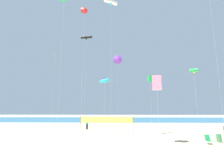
{
  "coord_description": "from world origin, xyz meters",
  "views": [
    {
      "loc": [
        -0.89,
        -15.96,
        3.77
      ],
      "look_at": [
        -1.43,
        9.43,
        8.37
      ],
      "focal_mm": 27.9,
      "sensor_mm": 36.0,
      "label": 1
    }
  ],
  "objects_px": {
    "beach_handbag": "(200,142)",
    "kite_cyan_inflatable": "(105,81)",
    "volleyball_net": "(106,120)",
    "kite_magenta_diamond": "(210,1)",
    "kite_red_delta": "(84,10)",
    "kite_lime_diamond": "(55,59)",
    "beachgoer_teal_shirt": "(87,124)",
    "kite_white_tube": "(111,2)",
    "kite_green_tube": "(194,71)",
    "kite_black_tube": "(86,37)",
    "trash_barrel": "(219,138)",
    "kite_pink_box": "(157,83)",
    "folding_beach_chair": "(208,139)",
    "kite_violet_delta": "(118,59)",
    "kite_green_box": "(150,79)"
  },
  "relations": [
    {
      "from": "trash_barrel",
      "to": "beach_handbag",
      "type": "relative_size",
      "value": 2.51
    },
    {
      "from": "kite_pink_box",
      "to": "kite_magenta_diamond",
      "type": "bearing_deg",
      "value": 27.57
    },
    {
      "from": "kite_green_box",
      "to": "kite_red_delta",
      "type": "relative_size",
      "value": 0.49
    },
    {
      "from": "kite_violet_delta",
      "to": "kite_lime_diamond",
      "type": "relative_size",
      "value": 0.93
    },
    {
      "from": "kite_violet_delta",
      "to": "kite_black_tube",
      "type": "xyz_separation_m",
      "value": [
        -6.42,
        3.38,
        5.68
      ]
    },
    {
      "from": "kite_pink_box",
      "to": "folding_beach_chair",
      "type": "bearing_deg",
      "value": -1.26
    },
    {
      "from": "kite_violet_delta",
      "to": "kite_green_tube",
      "type": "bearing_deg",
      "value": -10.31
    },
    {
      "from": "kite_pink_box",
      "to": "kite_violet_delta",
      "type": "relative_size",
      "value": 0.54
    },
    {
      "from": "beachgoer_teal_shirt",
      "to": "kite_violet_delta",
      "type": "bearing_deg",
      "value": 26.96
    },
    {
      "from": "kite_red_delta",
      "to": "kite_cyan_inflatable",
      "type": "bearing_deg",
      "value": -27.64
    },
    {
      "from": "kite_green_tube",
      "to": "kite_black_tube",
      "type": "relative_size",
      "value": 0.54
    },
    {
      "from": "trash_barrel",
      "to": "kite_green_tube",
      "type": "height_order",
      "value": "kite_green_tube"
    },
    {
      "from": "kite_cyan_inflatable",
      "to": "kite_magenta_diamond",
      "type": "bearing_deg",
      "value": -1.35
    },
    {
      "from": "beach_handbag",
      "to": "kite_black_tube",
      "type": "height_order",
      "value": "kite_black_tube"
    },
    {
      "from": "beachgoer_teal_shirt",
      "to": "kite_red_delta",
      "type": "height_order",
      "value": "kite_red_delta"
    },
    {
      "from": "trash_barrel",
      "to": "kite_magenta_diamond",
      "type": "xyz_separation_m",
      "value": [
        3.23,
        4.27,
        18.78
      ]
    },
    {
      "from": "kite_violet_delta",
      "to": "kite_black_tube",
      "type": "bearing_deg",
      "value": 152.22
    },
    {
      "from": "kite_green_tube",
      "to": "folding_beach_chair",
      "type": "bearing_deg",
      "value": -110.1
    },
    {
      "from": "kite_violet_delta",
      "to": "kite_black_tube",
      "type": "height_order",
      "value": "kite_black_tube"
    },
    {
      "from": "beachgoer_teal_shirt",
      "to": "kite_green_tube",
      "type": "bearing_deg",
      "value": 9.86
    },
    {
      "from": "kite_lime_diamond",
      "to": "kite_white_tube",
      "type": "bearing_deg",
      "value": -44.15
    },
    {
      "from": "trash_barrel",
      "to": "beach_handbag",
      "type": "bearing_deg",
      "value": -164.02
    },
    {
      "from": "kite_green_tube",
      "to": "trash_barrel",
      "type": "bearing_deg",
      "value": -102.59
    },
    {
      "from": "kite_magenta_diamond",
      "to": "kite_violet_delta",
      "type": "relative_size",
      "value": 1.55
    },
    {
      "from": "trash_barrel",
      "to": "kite_lime_diamond",
      "type": "distance_m",
      "value": 29.8
    },
    {
      "from": "beachgoer_teal_shirt",
      "to": "kite_pink_box",
      "type": "relative_size",
      "value": 0.24
    },
    {
      "from": "kite_lime_diamond",
      "to": "folding_beach_chair",
      "type": "bearing_deg",
      "value": -34.55
    },
    {
      "from": "kite_magenta_diamond",
      "to": "kite_red_delta",
      "type": "height_order",
      "value": "kite_magenta_diamond"
    },
    {
      "from": "volleyball_net",
      "to": "kite_black_tube",
      "type": "bearing_deg",
      "value": 122.29
    },
    {
      "from": "trash_barrel",
      "to": "beach_handbag",
      "type": "height_order",
      "value": "trash_barrel"
    },
    {
      "from": "beach_handbag",
      "to": "kite_magenta_diamond",
      "type": "relative_size",
      "value": 0.02
    },
    {
      "from": "beach_handbag",
      "to": "kite_cyan_inflatable",
      "type": "xyz_separation_m",
      "value": [
        -10.12,
        5.31,
        7.11
      ]
    },
    {
      "from": "trash_barrel",
      "to": "kite_green_tube",
      "type": "bearing_deg",
      "value": 77.41
    },
    {
      "from": "folding_beach_chair",
      "to": "volleyball_net",
      "type": "xyz_separation_m",
      "value": [
        -10.73,
        8.1,
        1.17
      ]
    },
    {
      "from": "beach_handbag",
      "to": "kite_pink_box",
      "type": "xyz_separation_m",
      "value": [
        -4.11,
        -0.13,
        6.1
      ]
    },
    {
      "from": "beachgoer_teal_shirt",
      "to": "kite_white_tube",
      "type": "xyz_separation_m",
      "value": [
        4.06,
        -7.24,
        17.25
      ]
    },
    {
      "from": "kite_red_delta",
      "to": "kite_lime_diamond",
      "type": "height_order",
      "value": "kite_red_delta"
    },
    {
      "from": "beach_handbag",
      "to": "kite_pink_box",
      "type": "bearing_deg",
      "value": -178.26
    },
    {
      "from": "kite_magenta_diamond",
      "to": "kite_cyan_inflatable",
      "type": "bearing_deg",
      "value": 178.65
    },
    {
      "from": "trash_barrel",
      "to": "kite_magenta_diamond",
      "type": "height_order",
      "value": "kite_magenta_diamond"
    },
    {
      "from": "beachgoer_teal_shirt",
      "to": "kite_green_tube",
      "type": "distance_m",
      "value": 19.66
    },
    {
      "from": "kite_lime_diamond",
      "to": "kite_white_tube",
      "type": "height_order",
      "value": "kite_white_tube"
    },
    {
      "from": "volleyball_net",
      "to": "kite_cyan_inflatable",
      "type": "bearing_deg",
      "value": -93.66
    },
    {
      "from": "kite_green_tube",
      "to": "kite_white_tube",
      "type": "xyz_separation_m",
      "value": [
        -13.56,
        -6.2,
        8.59
      ]
    },
    {
      "from": "trash_barrel",
      "to": "kite_violet_delta",
      "type": "xyz_separation_m",
      "value": [
        -10.56,
        11.16,
        11.73
      ]
    },
    {
      "from": "kite_pink_box",
      "to": "kite_white_tube",
      "type": "relative_size",
      "value": 0.38
    },
    {
      "from": "kite_green_tube",
      "to": "kite_lime_diamond",
      "type": "distance_m",
      "value": 25.88
    },
    {
      "from": "trash_barrel",
      "to": "kite_magenta_diamond",
      "type": "relative_size",
      "value": 0.04
    },
    {
      "from": "volleyball_net",
      "to": "kite_magenta_diamond",
      "type": "xyz_separation_m",
      "value": [
        15.55,
        -2.92,
        17.55
      ]
    },
    {
      "from": "beach_handbag",
      "to": "kite_pink_box",
      "type": "relative_size",
      "value": 0.05
    }
  ]
}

